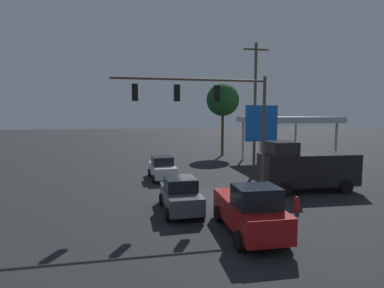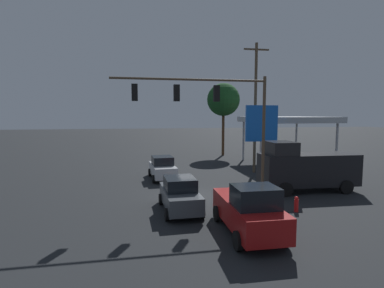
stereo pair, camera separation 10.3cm
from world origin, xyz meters
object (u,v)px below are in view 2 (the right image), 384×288
at_px(utility_pole, 255,106).
at_px(delivery_truck, 306,168).
at_px(price_sign, 262,126).
at_px(fire_hydrant, 296,204).
at_px(pickup_parked, 249,210).
at_px(traffic_signal_assembly, 211,107).
at_px(sedan_far, 180,194).
at_px(street_tree, 223,100).
at_px(sedan_waiting, 162,168).

relative_size(utility_pole, delivery_truck, 1.74).
bearing_deg(price_sign, fire_hydrant, 79.08).
height_order(utility_pole, fire_hydrant, utility_pole).
relative_size(utility_pole, pickup_parked, 2.28).
height_order(traffic_signal_assembly, sedan_far, traffic_signal_assembly).
xyz_separation_m(price_sign, delivery_truck, (-1.33, 4.70, -2.78)).
bearing_deg(price_sign, pickup_parked, 63.99).
relative_size(delivery_truck, street_tree, 0.72).
bearing_deg(street_tree, sedan_waiting, 55.14).
bearing_deg(sedan_waiting, sedan_far, -2.43).
distance_m(pickup_parked, fire_hydrant, 4.58).
bearing_deg(utility_pole, traffic_signal_assembly, 52.38).
xyz_separation_m(traffic_signal_assembly, fire_hydrant, (-4.15, 3.18, -5.50)).
xyz_separation_m(price_sign, street_tree, (-1.03, -14.68, 2.91)).
xyz_separation_m(traffic_signal_assembly, sedan_waiting, (2.45, -6.90, -4.98)).
relative_size(price_sign, street_tree, 0.65).
bearing_deg(delivery_truck, sedan_far, 18.17).
bearing_deg(sedan_far, traffic_signal_assembly, 127.17).
height_order(street_tree, fire_hydrant, street_tree).
bearing_deg(traffic_signal_assembly, sedan_far, 38.81).
bearing_deg(utility_pole, delivery_truck, 96.52).
height_order(price_sign, pickup_parked, price_sign).
height_order(price_sign, delivery_truck, price_sign).
height_order(sedan_waiting, fire_hydrant, sedan_waiting).
height_order(price_sign, sedan_far, price_sign).
height_order(delivery_truck, sedan_waiting, delivery_truck).
height_order(utility_pole, price_sign, utility_pole).
relative_size(pickup_parked, sedan_waiting, 1.16).
bearing_deg(price_sign, delivery_truck, 105.83).
bearing_deg(pickup_parked, street_tree, 167.03).
bearing_deg(street_tree, fire_hydrant, 83.39).
relative_size(sedan_waiting, street_tree, 0.47).
distance_m(price_sign, sedan_far, 11.52).
xyz_separation_m(utility_pole, street_tree, (-0.53, -12.06, 1.11)).
xyz_separation_m(traffic_signal_assembly, delivery_truck, (-7.18, -0.90, -4.24)).
bearing_deg(delivery_truck, traffic_signal_assembly, 9.29).
xyz_separation_m(sedan_far, sedan_waiting, (0.20, -8.71, 0.00)).
xyz_separation_m(sedan_far, street_tree, (-9.12, -22.09, 6.43)).
distance_m(utility_pole, fire_hydrant, 13.00).
relative_size(utility_pole, street_tree, 1.25).
bearing_deg(sedan_far, sedan_waiting, 179.71).
bearing_deg(fire_hydrant, utility_pole, -100.87).
bearing_deg(sedan_waiting, traffic_signal_assembly, 15.78).
relative_size(price_sign, sedan_waiting, 1.38).
xyz_separation_m(price_sign, pickup_parked, (5.50, 11.26, -3.37)).
height_order(sedan_far, sedan_waiting, same).
xyz_separation_m(sedan_far, delivery_truck, (-9.42, -2.71, 0.74)).
xyz_separation_m(pickup_parked, street_tree, (-6.52, -25.94, 6.27)).
xyz_separation_m(price_sign, sedan_waiting, (8.29, -1.30, -3.53)).
height_order(utility_pole, delivery_truck, utility_pole).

